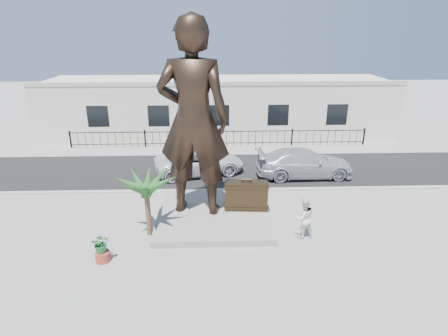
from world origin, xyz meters
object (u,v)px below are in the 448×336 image
object	(u,v)px
suitcase	(246,195)
tourist	(304,218)
statue	(193,120)
car_white	(200,162)

from	to	relation	value
suitcase	tourist	world-z (taller)	tourist
statue	car_white	size ratio (longest dim) A/B	1.62
suitcase	car_white	size ratio (longest dim) A/B	0.37
suitcase	statue	bearing A→B (deg)	-176.99
suitcase	tourist	bearing A→B (deg)	-40.16
statue	car_white	xyz separation A→B (m)	(0.03, 5.49, -3.89)
tourist	suitcase	bearing A→B (deg)	-57.32
statue	car_white	bearing A→B (deg)	-81.84
suitcase	car_white	distance (m)	6.00
car_white	tourist	bearing A→B (deg)	-163.52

